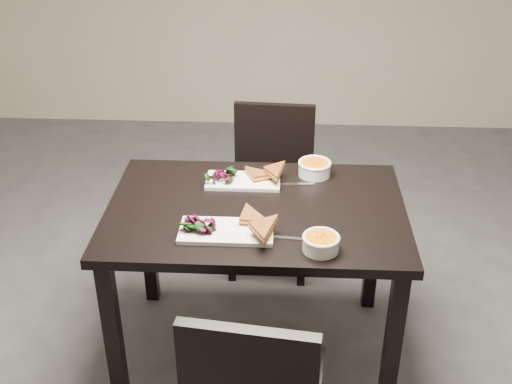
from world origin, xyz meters
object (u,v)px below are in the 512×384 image
(soup_bowl_near, at_px, (321,242))
(plate_far, at_px, (243,181))
(table, at_px, (256,228))
(chair_far, at_px, (272,177))
(plate_near, at_px, (226,231))
(soup_bowl_far, at_px, (315,167))

(soup_bowl_near, height_order, plate_far, soup_bowl_near)
(table, height_order, soup_bowl_near, soup_bowl_near)
(table, distance_m, plate_far, 0.24)
(chair_far, distance_m, soup_bowl_near, 1.11)
(plate_near, distance_m, plate_far, 0.40)
(plate_far, height_order, soup_bowl_far, soup_bowl_far)
(soup_bowl_near, bearing_deg, plate_far, 122.50)
(table, relative_size, soup_bowl_far, 8.26)
(plate_near, distance_m, soup_bowl_far, 0.60)
(table, xyz_separation_m, soup_bowl_far, (0.24, 0.29, 0.14))
(soup_bowl_near, xyz_separation_m, plate_far, (-0.31, 0.49, -0.03))
(table, bearing_deg, soup_bowl_near, -49.50)
(plate_far, xyz_separation_m, soup_bowl_far, (0.31, 0.09, 0.03))
(soup_bowl_near, distance_m, soup_bowl_far, 0.58)
(plate_far, relative_size, soup_bowl_far, 2.17)
(chair_far, height_order, plate_far, chair_far)
(plate_near, bearing_deg, table, 62.92)
(soup_bowl_near, distance_m, plate_far, 0.58)
(table, distance_m, chair_far, 0.77)
(plate_far, bearing_deg, soup_bowl_far, 16.01)
(table, distance_m, soup_bowl_far, 0.40)
(soup_bowl_near, bearing_deg, table, 130.50)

